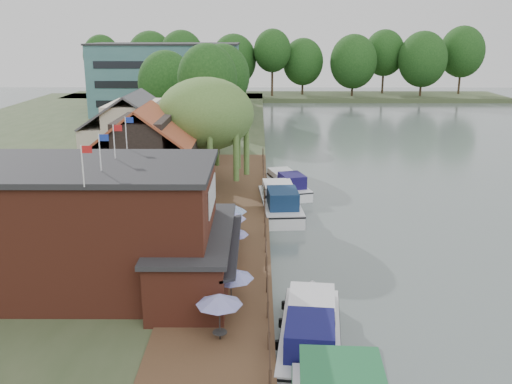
{
  "coord_description": "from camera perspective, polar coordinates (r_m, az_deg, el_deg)",
  "views": [
    {
      "loc": [
        -5.77,
        -31.33,
        15.29
      ],
      "look_at": [
        -6.0,
        12.0,
        3.0
      ],
      "focal_mm": 40.0,
      "sensor_mm": 36.0,
      "label": 1
    }
  ],
  "objects": [
    {
      "name": "ground",
      "position": [
        35.34,
        9.82,
        -10.05
      ],
      "size": [
        260.0,
        260.0,
        0.0
      ],
      "primitive_type": "plane",
      "color": "slate",
      "rests_on": "ground"
    },
    {
      "name": "land_bank",
      "position": [
        72.15,
        -19.35,
        3.1
      ],
      "size": [
        50.0,
        140.0,
        1.0
      ],
      "primitive_type": "cube",
      "color": "#384728",
      "rests_on": "ground"
    },
    {
      "name": "quay_deck",
      "position": [
        43.78,
        -2.64,
        -3.17
      ],
      "size": [
        6.0,
        50.0,
        0.1
      ],
      "primitive_type": "cube",
      "color": "#47301E",
      "rests_on": "land_bank"
    },
    {
      "name": "quay_rail",
      "position": [
        44.05,
        0.9,
        -2.41
      ],
      "size": [
        0.2,
        49.0,
        1.0
      ],
      "primitive_type": null,
      "color": "black",
      "rests_on": "land_bank"
    },
    {
      "name": "pub",
      "position": [
        33.18,
        -14.1,
        -3.36
      ],
      "size": [
        20.0,
        11.0,
        7.3
      ],
      "primitive_type": null,
      "color": "maroon",
      "rests_on": "land_bank"
    },
    {
      "name": "hotel_block",
      "position": [
        102.95,
        -8.94,
        11.11
      ],
      "size": [
        25.4,
        12.4,
        12.3
      ],
      "primitive_type": null,
      "color": "#38666B",
      "rests_on": "land_bank"
    },
    {
      "name": "cottage_a",
      "position": [
        47.34,
        -10.96,
        3.3
      ],
      "size": [
        8.6,
        7.6,
        8.5
      ],
      "primitive_type": null,
      "color": "black",
      "rests_on": "land_bank"
    },
    {
      "name": "cottage_b",
      "position": [
        57.55,
        -12.02,
        5.44
      ],
      "size": [
        9.6,
        8.6,
        8.5
      ],
      "primitive_type": null,
      "color": "beige",
      "rests_on": "land_bank"
    },
    {
      "name": "cottage_c",
      "position": [
        65.63,
        -6.95,
        6.92
      ],
      "size": [
        7.6,
        7.6,
        8.5
      ],
      "primitive_type": null,
      "color": "black",
      "rests_on": "land_bank"
    },
    {
      "name": "willow",
      "position": [
        51.36,
        -5.01,
        5.59
      ],
      "size": [
        8.6,
        8.6,
        10.43
      ],
      "primitive_type": null,
      "color": "#476B2D",
      "rests_on": "land_bank"
    },
    {
      "name": "umbrella_0",
      "position": [
        27.57,
        -3.66,
        -12.33
      ],
      "size": [
        2.23,
        2.23,
        2.38
      ],
      "primitive_type": null,
      "color": "navy",
      "rests_on": "quay_deck"
    },
    {
      "name": "umbrella_1",
      "position": [
        30.17,
        -2.51,
        -9.71
      ],
      "size": [
        2.41,
        2.41,
        2.38
      ],
      "primitive_type": null,
      "color": "#1C249A",
      "rests_on": "quay_deck"
    },
    {
      "name": "umbrella_2",
      "position": [
        33.17,
        -3.68,
        -7.28
      ],
      "size": [
        2.18,
        2.18,
        2.38
      ],
      "primitive_type": null,
      "color": "#1C2F9A",
      "rests_on": "quay_deck"
    },
    {
      "name": "umbrella_3",
      "position": [
        36.19,
        -2.38,
        -5.23
      ],
      "size": [
        2.09,
        2.09,
        2.38
      ],
      "primitive_type": null,
      "color": "navy",
      "rests_on": "quay_deck"
    },
    {
      "name": "umbrella_4",
      "position": [
        39.13,
        -2.67,
        -3.59
      ],
      "size": [
        2.33,
        2.33,
        2.38
      ],
      "primitive_type": null,
      "color": "navy",
      "rests_on": "quay_deck"
    },
    {
      "name": "umbrella_5",
      "position": [
        40.66,
        -2.31,
        -2.83
      ],
      "size": [
        1.99,
        1.99,
        2.38
      ],
      "primitive_type": null,
      "color": "#1C499B",
      "rests_on": "quay_deck"
    },
    {
      "name": "cruiser_0",
      "position": [
        29.06,
        5.48,
        -13.16
      ],
      "size": [
        4.39,
        10.45,
        2.47
      ],
      "primitive_type": null,
      "rotation": [
        0.0,
        0.0,
        -0.11
      ],
      "color": "silver",
      "rests_on": "ground"
    },
    {
      "name": "cruiser_1",
      "position": [
        49.35,
        2.42,
        -0.63
      ],
      "size": [
        4.23,
        10.96,
        2.64
      ],
      "primitive_type": null,
      "rotation": [
        0.0,
        0.0,
        0.07
      ],
      "color": "silver",
      "rests_on": "ground"
    },
    {
      "name": "cruiser_2",
      "position": [
        55.78,
        3.05,
        1.09
      ],
      "size": [
        5.41,
        9.76,
        2.23
      ],
      "primitive_type": null,
      "rotation": [
        0.0,
        0.0,
        0.27
      ],
      "color": "white",
      "rests_on": "ground"
    },
    {
      "name": "swan",
      "position": [
        26.88,
        7.97,
        -18.43
      ],
      "size": [
        0.44,
        0.44,
        0.44
      ],
      "primitive_type": "sphere",
      "color": "white",
      "rests_on": "ground"
    },
    {
      "name": "bank_tree_0",
      "position": [
        72.92,
        -4.86,
        9.6
      ],
      "size": [
        7.47,
        7.47,
        12.89
      ],
      "primitive_type": null,
      "color": "#143811",
      "rests_on": "land_bank"
    },
    {
      "name": "bank_tree_1",
      "position": [
        83.38,
        -8.95,
        9.85
      ],
      "size": [
        7.92,
        7.92,
        11.73
      ],
      "primitive_type": null,
      "color": "#143811",
      "rests_on": "land_bank"
    },
    {
      "name": "bank_tree_2",
      "position": [
        89.64,
        -3.4,
        10.65
      ],
      "size": [
        8.5,
        8.5,
        12.48
      ],
      "primitive_type": null,
      "color": "#143811",
      "rests_on": "land_bank"
    },
    {
      "name": "bank_tree_3",
      "position": [
        109.48,
        -3.61,
        11.28
      ],
      "size": [
        7.01,
        7.01,
        11.3
      ],
      "primitive_type": null,
      "color": "#143811",
      "rests_on": "land_bank"
    },
    {
      "name": "bank_tree_4",
      "position": [
        117.34,
        -3.63,
        11.75
      ],
      "size": [
        8.42,
        8.42,
        11.98
      ],
      "primitive_type": null,
      "color": "#143811",
      "rests_on": "land_bank"
    },
    {
      "name": "bank_tree_5",
      "position": [
        128.05,
        -5.31,
        11.75
      ],
      "size": [
        6.83,
        6.83,
        10.66
      ],
      "primitive_type": null,
      "color": "#143811",
      "rests_on": "land_bank"
    }
  ]
}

